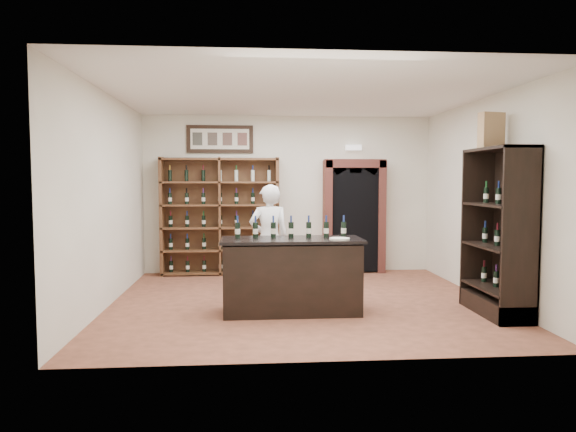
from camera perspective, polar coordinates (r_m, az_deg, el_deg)
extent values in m
plane|color=#99543D|center=(7.62, 1.54, -9.48)|extent=(5.50, 5.50, 0.00)
plane|color=white|center=(7.51, 1.58, 13.39)|extent=(5.50, 5.50, 0.00)
cube|color=white|center=(9.90, 0.04, 2.41)|extent=(5.50, 0.04, 3.00)
cube|color=white|center=(7.63, -19.45, 1.71)|extent=(0.04, 5.00, 3.00)
cube|color=white|center=(8.17, 21.12, 1.80)|extent=(0.04, 5.00, 3.00)
cube|color=brown|center=(9.87, -7.49, 0.04)|extent=(2.20, 0.02, 2.20)
cube|color=brown|center=(9.81, -13.80, -0.06)|extent=(0.06, 0.38, 2.20)
cube|color=brown|center=(9.69, -1.22, 0.01)|extent=(0.06, 0.38, 2.20)
cube|color=brown|center=(9.69, -7.55, -0.03)|extent=(0.04, 0.38, 2.20)
cube|color=brown|center=(9.82, -7.49, -6.21)|extent=(2.18, 0.38, 0.04)
cube|color=brown|center=(9.76, -7.51, -3.76)|extent=(2.18, 0.38, 0.04)
cube|color=brown|center=(9.71, -7.53, -1.28)|extent=(2.18, 0.38, 0.03)
cube|color=brown|center=(9.68, -7.56, 1.22)|extent=(2.18, 0.38, 0.04)
cube|color=brown|center=(9.67, -7.58, 3.73)|extent=(2.18, 0.38, 0.04)
cube|color=brown|center=(9.68, -7.60, 6.24)|extent=(2.18, 0.38, 0.04)
cube|color=black|center=(9.88, -7.57, 8.46)|extent=(1.25, 0.04, 0.52)
cube|color=black|center=(9.94, 7.32, -0.19)|extent=(0.97, 0.29, 2.05)
cube|color=#954539|center=(9.82, 4.40, -0.10)|extent=(0.14, 0.35, 2.15)
cube|color=#954539|center=(10.03, 10.22, -0.06)|extent=(0.14, 0.35, 2.15)
cube|color=#954539|center=(9.90, 7.40, 5.79)|extent=(1.15, 0.35, 0.16)
cube|color=white|center=(10.01, 7.29, 7.55)|extent=(0.30, 0.10, 0.10)
cube|color=black|center=(6.91, 0.41, -6.88)|extent=(1.80, 0.70, 0.94)
cube|color=black|center=(6.84, 0.41, -2.68)|extent=(1.88, 0.78, 0.04)
cylinder|color=black|center=(6.90, -5.63, -1.59)|extent=(0.07, 0.07, 0.21)
cylinder|color=beige|center=(6.91, -5.63, -1.71)|extent=(0.07, 0.07, 0.07)
cylinder|color=navy|center=(6.89, -5.64, -0.35)|extent=(0.03, 0.03, 0.09)
cylinder|color=black|center=(6.90, -3.64, -1.58)|extent=(0.07, 0.07, 0.21)
cylinder|color=beige|center=(6.90, -3.63, -1.70)|extent=(0.07, 0.07, 0.07)
cylinder|color=navy|center=(6.89, -3.64, -0.34)|extent=(0.03, 0.03, 0.09)
cylinder|color=black|center=(6.91, -1.64, -1.57)|extent=(0.07, 0.07, 0.21)
cylinder|color=beige|center=(6.91, -1.64, -1.69)|extent=(0.07, 0.07, 0.07)
cylinder|color=navy|center=(6.90, -1.65, -0.33)|extent=(0.03, 0.03, 0.09)
cylinder|color=black|center=(6.93, 0.34, -1.55)|extent=(0.07, 0.07, 0.21)
cylinder|color=beige|center=(6.93, 0.34, -1.68)|extent=(0.07, 0.07, 0.07)
cylinder|color=navy|center=(6.91, 0.34, -0.31)|extent=(0.03, 0.03, 0.09)
cylinder|color=black|center=(6.95, 2.31, -1.54)|extent=(0.07, 0.07, 0.21)
cylinder|color=beige|center=(6.95, 2.31, -1.66)|extent=(0.07, 0.07, 0.07)
cylinder|color=navy|center=(6.94, 2.32, -0.30)|extent=(0.03, 0.03, 0.09)
cylinder|color=black|center=(6.98, 4.27, -1.52)|extent=(0.07, 0.07, 0.21)
cylinder|color=beige|center=(6.98, 4.27, -1.64)|extent=(0.07, 0.07, 0.07)
cylinder|color=navy|center=(6.97, 4.27, -0.29)|extent=(0.03, 0.03, 0.09)
cylinder|color=black|center=(7.02, 6.20, -1.50)|extent=(0.07, 0.07, 0.21)
cylinder|color=beige|center=(7.02, 6.20, -1.62)|extent=(0.07, 0.07, 0.07)
cylinder|color=navy|center=(7.01, 6.21, -0.28)|extent=(0.03, 0.03, 0.09)
cube|color=black|center=(7.38, 23.85, -1.59)|extent=(0.02, 1.20, 2.20)
cube|color=black|center=(6.77, 24.46, -2.09)|extent=(0.48, 0.04, 2.20)
cube|color=black|center=(7.80, 20.34, -1.22)|extent=(0.48, 0.04, 2.20)
cube|color=black|center=(7.26, 22.48, 6.90)|extent=(0.48, 1.20, 0.04)
cube|color=black|center=(7.43, 22.05, -9.17)|extent=(0.48, 1.20, 0.24)
cube|color=black|center=(7.38, 22.10, -7.43)|extent=(0.48, 1.16, 0.03)
cube|color=black|center=(7.30, 22.21, -3.19)|extent=(0.48, 1.16, 0.03)
cube|color=black|center=(7.25, 22.33, 1.13)|extent=(0.48, 1.16, 0.03)
imported|color=white|center=(7.99, -2.11, -2.62)|extent=(0.66, 0.48, 1.71)
cylinder|color=beige|center=(6.73, 5.75, -2.53)|extent=(0.27, 0.27, 0.02)
cube|color=tan|center=(7.47, 21.65, 8.82)|extent=(0.36, 0.21, 0.48)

